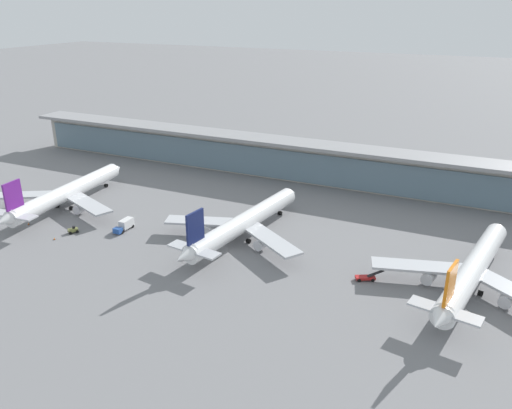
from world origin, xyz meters
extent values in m
plane|color=slate|center=(0.00, 0.00, 0.00)|extent=(1200.00, 1200.00, 0.00)
cylinder|color=white|center=(-63.08, 7.64, 4.92)|extent=(8.57, 49.42, 5.19)
cone|color=white|center=(-64.92, 34.24, 4.92)|extent=(5.39, 5.01, 5.08)
cone|color=white|center=(-61.25, -18.70, 5.44)|extent=(5.05, 6.01, 4.67)
cube|color=black|center=(-64.72, 31.28, 5.83)|extent=(4.03, 2.41, 0.63)
cube|color=#B7BABF|center=(-73.92, 2.37, 4.01)|extent=(22.22, 16.12, 0.63)
cube|color=#B7BABF|center=(-51.62, 3.91, 4.01)|extent=(22.87, 13.69, 0.63)
cylinder|color=silver|center=(-71.20, 2.03, 2.22)|extent=(3.11, 3.94, 2.86)
cylinder|color=silver|center=(-54.26, 3.20, 2.22)|extent=(3.11, 3.94, 2.86)
cube|color=#661E84|center=(-61.57, -14.21, 11.53)|extent=(1.06, 6.29, 8.05)
cube|color=#B7BABF|center=(-61.50, -15.10, 5.70)|extent=(14.54, 4.91, 0.45)
cylinder|color=black|center=(-65.75, 4.77, 0.63)|extent=(1.16, 1.32, 1.25)
cylinder|color=black|center=(-60.04, 5.16, 0.63)|extent=(1.16, 1.32, 1.25)
cylinder|color=black|center=(-64.44, 27.27, 0.63)|extent=(1.16, 1.32, 1.25)
cylinder|color=white|center=(0.34, 10.29, 4.92)|extent=(11.99, 49.42, 5.19)
cone|color=white|center=(4.06, 36.69, 4.92)|extent=(5.68, 5.33, 5.08)
cone|color=white|center=(-3.34, -15.85, 5.44)|extent=(5.42, 6.30, 4.67)
cube|color=black|center=(3.64, 33.75, 5.83)|extent=(4.15, 2.67, 0.63)
cube|color=#B7BABF|center=(-11.36, 7.38, 4.01)|extent=(23.03, 12.34, 0.63)
cube|color=#B7BABF|center=(10.78, 4.26, 4.01)|extent=(21.73, 17.25, 0.63)
cylinder|color=silver|center=(-8.77, 6.49, 2.22)|extent=(3.36, 4.12, 2.86)
cylinder|color=silver|center=(8.05, 4.12, 2.22)|extent=(3.36, 4.12, 2.86)
cube|color=#141E51|center=(-2.71, -11.40, 11.53)|extent=(1.49, 6.28, 8.05)
cube|color=#B7BABF|center=(-2.84, -12.29, 5.70)|extent=(14.71, 5.89, 0.45)
cylinder|color=black|center=(-2.87, 8.03, 0.63)|extent=(1.24, 1.39, 1.25)
cylinder|color=black|center=(2.80, 7.24, 0.63)|extent=(1.24, 1.39, 1.25)
cylinder|color=black|center=(3.08, 29.77, 0.63)|extent=(1.24, 1.39, 1.25)
cylinder|color=white|center=(60.78, 7.97, 4.92)|extent=(14.03, 49.30, 5.19)
cone|color=white|center=(65.63, 34.19, 4.92)|extent=(5.85, 5.51, 5.08)
cone|color=white|center=(55.99, -17.99, 5.44)|extent=(5.63, 6.46, 4.67)
cube|color=black|center=(65.09, 31.27, 5.83)|extent=(4.21, 2.82, 0.63)
cube|color=#B7BABF|center=(48.97, 5.56, 4.01)|extent=(23.07, 11.50, 0.63)
cylinder|color=silver|center=(51.52, 4.56, 2.22)|extent=(3.50, 4.21, 2.86)
cylinder|color=silver|center=(68.22, 1.48, 2.22)|extent=(3.50, 4.21, 2.86)
cube|color=orange|center=(56.81, -13.57, 11.53)|extent=(1.75, 6.27, 8.05)
cube|color=#B7BABF|center=(56.64, -14.45, 5.70)|extent=(14.78, 6.47, 0.45)
cylinder|color=black|center=(57.48, 5.85, 0.63)|extent=(1.28, 1.43, 1.25)
cylinder|color=black|center=(63.11, 4.81, 0.63)|extent=(1.28, 1.43, 1.25)
cylinder|color=black|center=(64.36, 27.32, 0.63)|extent=(1.28, 1.43, 1.25)
cube|color=#B21E1E|center=(37.39, 0.64, 0.75)|extent=(5.10, 3.78, 0.60)
cube|color=black|center=(39.56, 1.74, 1.84)|extent=(3.93, 2.59, 1.72)
cylinder|color=black|center=(38.52, 2.14, 0.45)|extent=(0.93, 0.66, 0.90)
cylinder|color=black|center=(39.27, 0.66, 0.45)|extent=(0.93, 0.66, 0.90)
cylinder|color=black|center=(35.52, 0.62, 0.45)|extent=(0.93, 0.66, 0.90)
cylinder|color=black|center=(36.27, -0.86, 0.45)|extent=(0.93, 0.66, 0.90)
cube|color=#234C9E|center=(-34.20, -3.45, 1.20)|extent=(2.31, 1.81, 1.50)
cube|color=black|center=(-34.19, -4.25, 1.50)|extent=(2.07, 0.13, 0.70)
cube|color=silver|center=(-34.22, 0.65, 1.85)|extent=(2.33, 4.61, 2.50)
cylinder|color=black|center=(-33.14, -2.64, 0.45)|extent=(0.29, 0.90, 0.90)
cylinder|color=black|center=(-35.26, -2.65, 0.45)|extent=(0.29, 0.90, 0.90)
cylinder|color=black|center=(-33.17, 2.16, 0.45)|extent=(0.29, 0.90, 0.90)
cylinder|color=black|center=(-35.29, 2.15, 0.45)|extent=(0.29, 0.90, 0.90)
cube|color=olive|center=(-7.89, -6.84, 0.90)|extent=(3.12, 2.93, 0.90)
cube|color=black|center=(-7.65, -6.65, 1.70)|extent=(0.99, 0.99, 0.70)
cylinder|color=black|center=(-8.19, -8.02, 0.45)|extent=(0.87, 0.79, 0.90)
cylinder|color=black|center=(-9.10, -6.91, 0.45)|extent=(0.87, 0.79, 0.90)
cylinder|color=black|center=(-6.68, -6.78, 0.45)|extent=(0.87, 0.79, 0.90)
cylinder|color=black|center=(-7.58, -5.67, 0.45)|extent=(0.87, 0.79, 0.90)
cube|color=olive|center=(-46.72, -8.18, 0.90)|extent=(2.82, 3.16, 0.90)
cube|color=black|center=(-46.55, -7.93, 1.70)|extent=(0.97, 0.97, 0.70)
cylinder|color=black|center=(-46.69, -9.39, 0.45)|extent=(0.74, 0.90, 0.90)
cylinder|color=black|center=(-47.86, -8.58, 0.45)|extent=(0.74, 0.90, 0.90)
cylinder|color=black|center=(-45.58, -7.78, 0.45)|extent=(0.74, 0.90, 0.90)
cylinder|color=black|center=(-46.75, -6.97, 0.45)|extent=(0.74, 0.90, 0.90)
cube|color=#B2ADA3|center=(0.00, 65.20, 7.00)|extent=(246.62, 8.00, 14.00)
cube|color=slate|center=(0.00, 60.90, 6.30)|extent=(241.69, 0.50, 11.20)
cube|color=gray|center=(0.00, 63.20, 14.60)|extent=(251.56, 12.80, 1.20)
cone|color=orange|center=(-63.27, -9.36, 0.35)|extent=(0.44, 0.44, 0.70)
cube|color=black|center=(-63.27, -9.36, 0.02)|extent=(0.62, 0.62, 0.04)
cone|color=orange|center=(-48.28, -13.98, 0.35)|extent=(0.44, 0.44, 0.70)
cube|color=black|center=(-48.28, -13.98, 0.02)|extent=(0.62, 0.62, 0.04)
cone|color=orange|center=(-67.84, -12.19, 0.35)|extent=(0.44, 0.44, 0.70)
cube|color=black|center=(-67.84, -12.19, 0.02)|extent=(0.62, 0.62, 0.04)
camera|label=1|loc=(58.59, -108.42, 62.82)|focal=35.69mm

